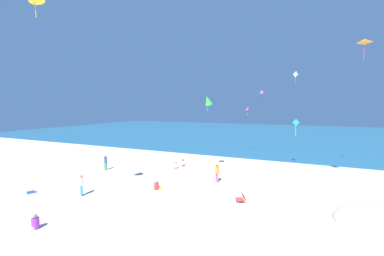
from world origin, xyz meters
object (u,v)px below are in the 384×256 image
(person_5, at_px, (183,163))
(kite_orange, at_px, (365,41))
(person_4, at_px, (106,162))
(person_0, at_px, (81,184))
(kite_magenta, at_px, (248,109))
(person_1, at_px, (176,166))
(person_6, at_px, (217,172))
(kite_purple, at_px, (262,93))
(kite_green, at_px, (208,100))
(kite_teal, at_px, (296,123))
(kite_white, at_px, (296,75))
(person_3, at_px, (157,186))
(person_2, at_px, (35,224))
(cooler_box, at_px, (31,191))
(beach_chair_near_camera, at_px, (241,198))

(person_5, xyz_separation_m, kite_orange, (15.10, -2.20, 10.54))
(person_4, bearing_deg, person_0, 144.44)
(kite_orange, bearing_deg, kite_magenta, 131.56)
(person_1, height_order, person_6, person_6)
(person_4, relative_size, kite_purple, 1.29)
(person_1, bearing_deg, kite_green, 72.89)
(kite_teal, height_order, kite_white, kite_white)
(kite_teal, bearing_deg, kite_orange, -57.71)
(kite_green, height_order, kite_white, kite_white)
(person_5, relative_size, kite_purple, 0.64)
(person_3, height_order, kite_white, kite_white)
(person_6, relative_size, kite_white, 0.87)
(person_5, bearing_deg, person_6, 20.16)
(person_2, height_order, kite_green, kite_green)
(person_4, xyz_separation_m, kite_green, (9.57, 3.23, 6.04))
(person_1, relative_size, kite_purple, 0.61)
(person_0, distance_m, person_6, 10.35)
(person_5, height_order, person_6, person_6)
(kite_magenta, bearing_deg, kite_green, -98.86)
(person_1, relative_size, kite_orange, 0.46)
(cooler_box, bearing_deg, kite_green, 46.75)
(person_3, relative_size, kite_magenta, 0.60)
(cooler_box, distance_m, kite_green, 15.84)
(kite_orange, bearing_deg, person_5, 171.71)
(person_2, relative_size, kite_white, 0.44)
(person_1, distance_m, kite_magenta, 13.07)
(person_1, distance_m, kite_green, 7.48)
(kite_green, xyz_separation_m, kite_orange, (11.80, -0.75, 3.92))
(beach_chair_near_camera, distance_m, kite_purple, 19.42)
(beach_chair_near_camera, bearing_deg, kite_green, -80.78)
(kite_white, bearing_deg, person_3, -116.85)
(kite_teal, distance_m, kite_green, 9.89)
(person_1, bearing_deg, person_5, 157.39)
(kite_magenta, height_order, kite_orange, kite_orange)
(kite_orange, bearing_deg, kite_purple, 124.16)
(cooler_box, xyz_separation_m, kite_green, (9.82, 10.44, 6.74))
(person_1, bearing_deg, person_4, -76.18)
(person_5, bearing_deg, kite_white, 102.96)
(person_2, xyz_separation_m, kite_green, (4.40, 13.65, 6.59))
(kite_teal, distance_m, kite_orange, 10.04)
(person_2, distance_m, kite_orange, 23.22)
(cooler_box, xyz_separation_m, person_3, (7.95, 4.42, 0.14))
(kite_teal, bearing_deg, person_3, -128.40)
(cooler_box, height_order, kite_teal, kite_teal)
(beach_chair_near_camera, height_order, kite_white, kite_white)
(person_6, bearing_deg, kite_purple, 28.85)
(kite_teal, bearing_deg, beach_chair_near_camera, -104.53)
(person_1, distance_m, kite_teal, 13.21)
(person_3, relative_size, person_5, 1.03)
(person_1, distance_m, person_2, 13.81)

